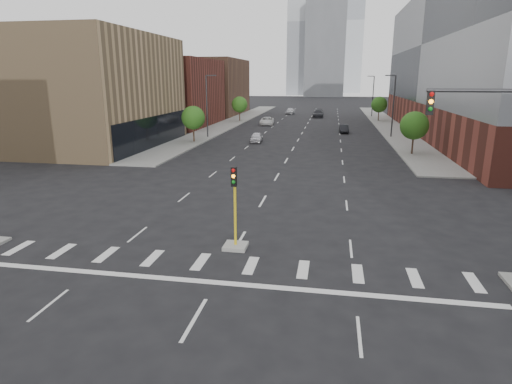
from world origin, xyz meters
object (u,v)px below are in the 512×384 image
(car_distant, at_px, (290,111))
(car_near_left, at_px, (256,137))
(median_traffic_signal, at_px, (235,231))
(car_mid_right, at_px, (344,129))
(car_deep_right, at_px, (318,114))
(car_far_left, at_px, (267,121))

(car_distant, bearing_deg, car_near_left, -86.98)
(median_traffic_signal, distance_m, car_mid_right, 51.05)
(car_near_left, bearing_deg, median_traffic_signal, -85.64)
(car_near_left, distance_m, car_distant, 47.88)
(median_traffic_signal, relative_size, car_near_left, 1.12)
(car_mid_right, relative_size, car_deep_right, 0.71)
(car_deep_right, bearing_deg, car_far_left, -116.20)
(car_far_left, height_order, car_distant, car_distant)
(median_traffic_signal, height_order, car_near_left, median_traffic_signal)
(car_deep_right, relative_size, car_distant, 1.26)
(car_mid_right, xyz_separation_m, car_deep_right, (-5.12, 27.53, 0.16))
(car_distant, bearing_deg, car_far_left, -91.39)
(car_near_left, relative_size, car_far_left, 0.73)
(car_mid_right, height_order, car_far_left, car_far_left)
(car_mid_right, distance_m, car_far_left, 17.12)
(car_near_left, height_order, car_deep_right, car_deep_right)
(car_mid_right, height_order, car_deep_right, car_deep_right)
(car_far_left, distance_m, car_deep_right, 19.97)
(median_traffic_signal, height_order, car_deep_right, median_traffic_signal)
(median_traffic_signal, height_order, car_far_left, median_traffic_signal)
(median_traffic_signal, height_order, car_mid_right, median_traffic_signal)
(car_near_left, height_order, car_mid_right, same)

